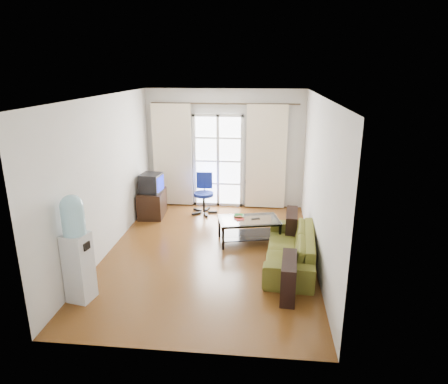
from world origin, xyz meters
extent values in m
plane|color=brown|center=(0.00, 0.00, 0.00)|extent=(5.20, 5.20, 0.00)
plane|color=white|center=(0.00, 0.00, 2.70)|extent=(5.20, 5.20, 0.00)
cube|color=silver|center=(0.00, 2.60, 1.35)|extent=(3.60, 0.02, 2.70)
cube|color=silver|center=(0.00, -2.60, 1.35)|extent=(3.60, 0.02, 2.70)
cube|color=silver|center=(-1.80, 0.00, 1.35)|extent=(0.02, 5.20, 2.70)
cube|color=silver|center=(1.80, 0.00, 1.35)|extent=(0.02, 5.20, 2.70)
cube|color=white|center=(-0.15, 2.56, 1.07)|extent=(1.01, 0.02, 2.04)
cube|color=white|center=(-0.15, 2.54, 1.07)|extent=(1.16, 0.06, 2.15)
cylinder|color=#4C3F2D|center=(0.00, 2.50, 2.38)|extent=(3.30, 0.04, 0.04)
cube|color=#FCEECB|center=(-1.20, 2.48, 1.20)|extent=(0.90, 0.07, 2.35)
cube|color=#FCEECB|center=(0.95, 2.48, 1.20)|extent=(0.90, 0.07, 2.35)
cube|color=gray|center=(0.80, 2.50, 0.33)|extent=(0.64, 0.12, 0.64)
imported|color=brown|center=(1.38, -0.27, 0.28)|extent=(2.06, 1.06, 0.57)
cube|color=silver|center=(0.66, 0.54, 0.44)|extent=(1.22, 0.87, 0.01)
cube|color=black|center=(0.66, 0.54, 0.14)|extent=(1.15, 0.80, 0.01)
cube|color=black|center=(0.22, 0.14, 0.22)|extent=(0.05, 0.05, 0.44)
cube|color=black|center=(1.23, 0.38, 0.22)|extent=(0.05, 0.05, 0.44)
cube|color=black|center=(0.09, 0.70, 0.22)|extent=(0.05, 0.05, 0.44)
cube|color=black|center=(1.10, 0.94, 0.22)|extent=(0.05, 0.05, 0.44)
imported|color=#338C33|center=(0.46, 0.62, 0.47)|extent=(0.21, 0.21, 0.05)
imported|color=#B31621|center=(0.40, 0.51, 0.46)|extent=(0.31, 0.33, 0.02)
cube|color=black|center=(0.78, 0.57, 0.46)|extent=(0.16, 0.10, 0.02)
cube|color=black|center=(-1.51, 1.70, 0.28)|extent=(0.56, 0.80, 0.56)
cube|color=black|center=(-1.49, 1.65, 0.77)|extent=(0.46, 0.49, 0.41)
cube|color=#0C19E5|center=(-1.29, 1.63, 0.77)|extent=(0.05, 0.36, 0.30)
cube|color=black|center=(-1.67, 1.67, 0.77)|extent=(0.16, 0.31, 0.27)
cylinder|color=black|center=(-0.41, 1.98, 0.23)|extent=(0.05, 0.05, 0.45)
cylinder|color=navy|center=(-0.41, 1.98, 0.44)|extent=(0.43, 0.43, 0.07)
cube|color=navy|center=(-0.42, 2.18, 0.71)|extent=(0.36, 0.07, 0.38)
cube|color=silver|center=(-1.60, -1.65, 0.50)|extent=(0.37, 0.37, 1.00)
cylinder|color=#95D1E6|center=(-1.60, -1.65, 1.20)|extent=(0.30, 0.30, 0.40)
sphere|color=#95D1E6|center=(-1.60, -1.65, 1.40)|extent=(0.30, 0.30, 0.30)
cube|color=black|center=(-1.45, -1.68, 0.84)|extent=(0.06, 0.13, 0.10)
camera|label=1|loc=(0.90, -6.38, 3.13)|focal=32.00mm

